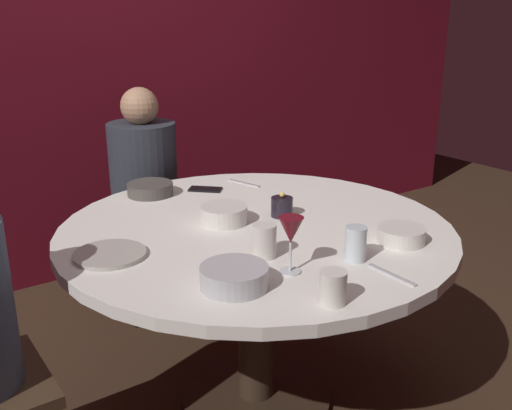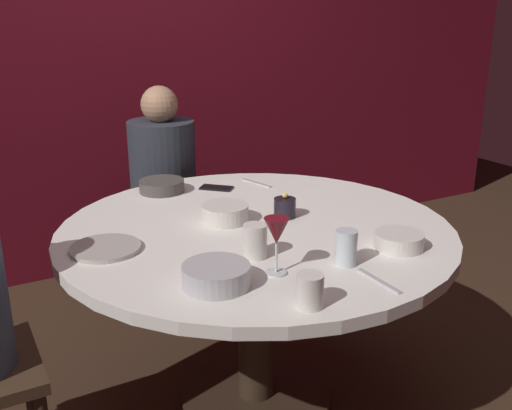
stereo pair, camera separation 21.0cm
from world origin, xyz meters
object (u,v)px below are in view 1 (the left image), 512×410
Objects in this scene: cell_phone at (205,189)px; bowl_sauce_side at (150,189)px; dining_table at (256,261)px; candle_holder at (282,207)px; bowl_small_white at (401,235)px; wine_glass at (291,233)px; cup_near_candle at (333,288)px; dinner_plate at (110,254)px; bowl_serving_large at (234,277)px; seated_diner_back at (144,176)px; cup_by_right_diner at (356,244)px; bowl_salad_center at (224,214)px; cup_by_left_diner at (265,241)px.

bowl_sauce_side is at bearing 115.34° from cell_phone.
bowl_sauce_side is (-0.15, 0.56, 0.17)m from dining_table.
candle_holder reaches higher than bowl_small_white.
wine_glass reaches higher than cup_near_candle.
wine_glass is 0.59m from dinner_plate.
bowl_serving_large is 0.65m from bowl_small_white.
seated_diner_back is 1.58m from cup_near_candle.
cup_near_candle is at bearing -145.53° from cup_by_right_diner.
dinner_plate is 1.34× the size of bowl_salad_center.
dinner_plate is 1.44× the size of bowl_small_white.
dining_table is 10.25× the size of cell_phone.
bowl_salad_center reaches higher than cell_phone.
seated_diner_back reaches higher than bowl_sauce_side.
wine_glass is at bearing 176.55° from bowl_small_white.
cup_by_right_diner is at bearing -73.43° from bowl_salad_center.
bowl_small_white reaches higher than bowl_sauce_side.
cell_phone reaches higher than dining_table.
cup_by_left_diner is (-0.06, -0.34, 0.02)m from bowl_salad_center.
cup_by_left_diner reaches higher than cell_phone.
cup_by_left_diner is at bearing 84.89° from cup_near_candle.
seated_diner_back is at bearing 69.36° from bowl_sauce_side.
bowl_serving_large reaches higher than bowl_small_white.
wine_glass is at bearing -92.14° from cup_by_left_diner.
seated_diner_back is 6.51× the size of wine_glass.
cell_phone is at bearing 64.73° from bowl_serving_large.
dinner_plate is (-0.68, 0.01, -0.03)m from candle_holder.
dinner_plate is 0.76m from cell_phone.
cup_by_right_diner is (0.08, -0.43, 0.20)m from dining_table.
bowl_salad_center is (-0.08, -0.88, 0.07)m from seated_diner_back.
dinner_plate is 2.13× the size of cup_by_left_diner.
wine_glass is (-0.14, -1.35, 0.17)m from seated_diner_back.
candle_holder is at bearing 8.53° from seated_diner_back.
cup_by_right_diner is at bearing -97.72° from candle_holder.
bowl_serving_large reaches higher than cell_phone.
cup_near_candle is 0.85× the size of cup_by_left_diner.
cup_by_right_diner is at bearing 34.47° from cup_near_candle.
candle_holder reaches higher than bowl_sauce_side.
bowl_small_white is at bearing -68.83° from candle_holder.
cup_by_right_diner is at bearing -135.26° from cell_phone.
wine_glass is 0.23m from cup_near_candle.
cup_by_left_diner reaches higher than candle_holder.
bowl_serving_large is (-0.47, -0.40, -0.01)m from candle_holder.
seated_diner_back reaches higher than bowl_serving_large.
bowl_serving_large is at bearing 124.95° from cup_near_candle.
dinner_plate is 0.46m from bowl_serving_large.
bowl_salad_center is (0.07, 0.48, -0.10)m from wine_glass.
bowl_sauce_side is at bearing 99.17° from bowl_salad_center.
cell_phone is (0.61, 0.45, -0.00)m from dinner_plate.
cup_by_right_diner reaches higher than cup_near_candle.
seated_diner_back reaches higher than dining_table.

